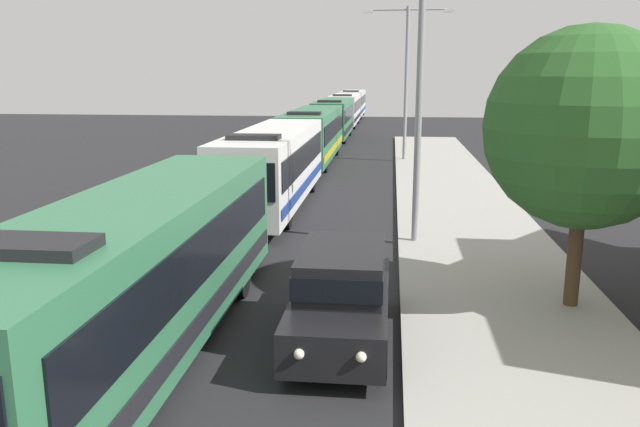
% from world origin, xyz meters
% --- Properties ---
extents(bus_lead, '(2.58, 11.99, 3.21)m').
position_xyz_m(bus_lead, '(-1.30, 13.99, 1.69)').
color(bus_lead, '#33724C').
rests_on(bus_lead, ground_plane).
extents(bus_second_in_line, '(2.58, 11.87, 3.21)m').
position_xyz_m(bus_second_in_line, '(-1.30, 27.73, 1.69)').
color(bus_second_in_line, silver).
rests_on(bus_second_in_line, ground_plane).
extents(bus_middle, '(2.58, 12.32, 3.21)m').
position_xyz_m(bus_middle, '(-1.30, 40.47, 1.69)').
color(bus_middle, '#33724C').
rests_on(bus_middle, ground_plane).
extents(bus_fourth_in_line, '(2.58, 10.56, 3.21)m').
position_xyz_m(bus_fourth_in_line, '(-1.30, 53.85, 1.69)').
color(bus_fourth_in_line, '#33724C').
rests_on(bus_fourth_in_line, ground_plane).
extents(bus_rear, '(2.58, 11.54, 3.21)m').
position_xyz_m(bus_rear, '(-1.30, 66.55, 1.69)').
color(bus_rear, silver).
rests_on(bus_rear, ground_plane).
extents(bus_tail_end, '(2.58, 11.75, 3.21)m').
position_xyz_m(bus_tail_end, '(-1.30, 79.14, 1.69)').
color(bus_tail_end, silver).
rests_on(bus_tail_end, ground_plane).
extents(white_suv, '(1.86, 4.73, 1.90)m').
position_xyz_m(white_suv, '(2.40, 14.99, 1.03)').
color(white_suv, black).
rests_on(white_suv, ground_plane).
extents(streetlamp_mid, '(6.06, 0.28, 7.90)m').
position_xyz_m(streetlamp_mid, '(4.10, 22.49, 5.02)').
color(streetlamp_mid, gray).
rests_on(streetlamp_mid, sidewalk).
extents(streetlamp_far, '(5.15, 0.28, 8.79)m').
position_xyz_m(streetlamp_far, '(4.10, 41.44, 5.43)').
color(streetlamp_far, gray).
rests_on(streetlamp_far, sidewalk).
extents(roadside_tree, '(4.33, 4.33, 6.13)m').
position_xyz_m(roadside_tree, '(7.42, 17.23, 4.11)').
color(roadside_tree, '#4C3823').
rests_on(roadside_tree, sidewalk).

